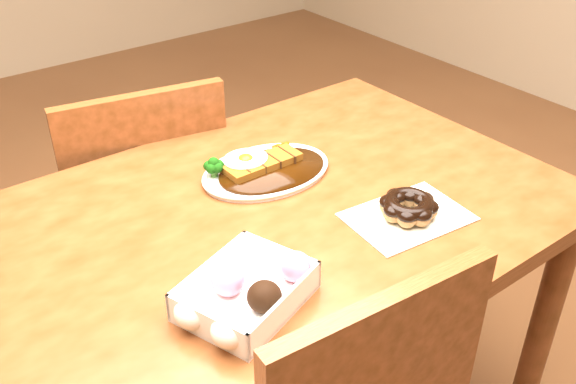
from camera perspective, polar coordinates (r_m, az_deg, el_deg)
table at (r=1.31m, az=-1.72°, el=-5.31°), size 1.20×0.80×0.75m
chair_far at (r=1.79m, az=-12.71°, el=-1.65°), size 0.49×0.49×0.87m
katsu_curry_plate at (r=1.37m, az=-2.19°, el=2.12°), size 0.30×0.22×0.06m
donut_box at (r=1.03m, az=-3.83°, el=-8.91°), size 0.25×0.21×0.06m
pon_de_ring at (r=1.25m, az=10.66°, el=-1.37°), size 0.24×0.18×0.04m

